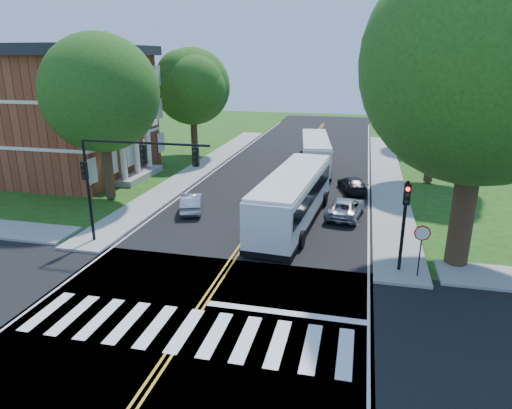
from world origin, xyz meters
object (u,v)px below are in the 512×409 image
(bus_follow, at_px, (315,152))
(dark_sedan, at_px, (352,184))
(hatchback, at_px, (192,202))
(suv, at_px, (346,207))
(signal_nw, at_px, (125,168))
(bus_lead, at_px, (293,197))
(signal_ne, at_px, (405,215))

(bus_follow, bearing_deg, dark_sedan, 109.05)
(hatchback, distance_m, suv, 10.17)
(signal_nw, relative_size, dark_sedan, 1.77)
(hatchback, bearing_deg, bus_lead, 156.73)
(bus_follow, height_order, hatchback, bus_follow)
(signal_ne, bearing_deg, hatchback, 153.96)
(suv, bearing_deg, signal_ne, 119.07)
(bus_lead, distance_m, suv, 3.87)
(suv, bearing_deg, hatchback, 15.67)
(signal_nw, relative_size, hatchback, 1.88)
(signal_nw, distance_m, signal_ne, 14.13)
(signal_ne, bearing_deg, signal_nw, -179.95)
(suv, xyz_separation_m, dark_sedan, (0.23, 5.88, -0.02))
(bus_follow, xyz_separation_m, hatchback, (-6.66, -14.31, -0.87))
(signal_nw, bearing_deg, bus_follow, 69.48)
(bus_lead, relative_size, dark_sedan, 3.08)
(bus_lead, height_order, bus_follow, bus_lead)
(signal_ne, relative_size, bus_follow, 0.39)
(hatchback, xyz_separation_m, suv, (10.09, 1.30, -0.02))
(signal_ne, height_order, bus_lead, signal_ne)
(signal_nw, xyz_separation_m, bus_lead, (7.99, 5.70, -2.69))
(bus_lead, xyz_separation_m, bus_follow, (-0.26, 14.96, -0.18))
(bus_follow, height_order, suv, bus_follow)
(hatchback, xyz_separation_m, dark_sedan, (10.32, 7.18, -0.04))
(signal_nw, height_order, hatchback, signal_nw)
(bus_follow, xyz_separation_m, dark_sedan, (3.66, -7.14, -0.91))
(hatchback, height_order, dark_sedan, hatchback)
(signal_ne, height_order, suv, signal_ne)
(signal_ne, relative_size, bus_lead, 0.35)
(bus_follow, distance_m, hatchback, 15.81)
(signal_nw, xyz_separation_m, hatchback, (1.07, 6.36, -3.74))
(hatchback, bearing_deg, bus_follow, -132.85)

